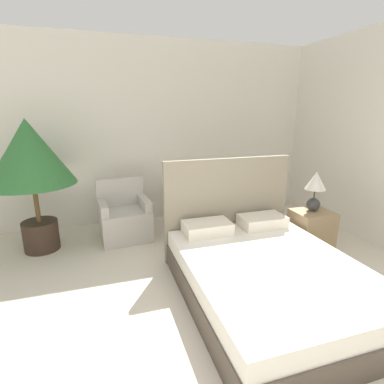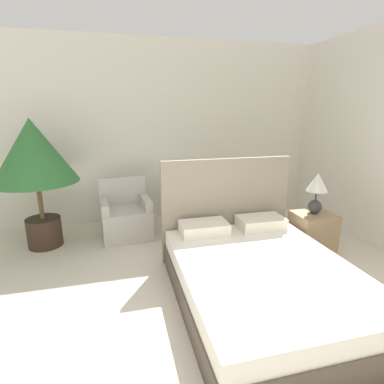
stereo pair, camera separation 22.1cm
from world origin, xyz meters
name	(u,v)px [view 2 (the right image)]	position (x,y,z in m)	size (l,w,h in m)	color
wall_back	(168,133)	(0.00, 3.89, 1.45)	(10.00, 0.06, 2.90)	silver
bed	(258,274)	(0.43, 1.29, 0.26)	(1.63, 2.10, 1.26)	#4C4238
armchair_near_window_left	(126,219)	(-0.78, 3.12, 0.27)	(0.74, 0.65, 0.85)	#B7B2A8
armchair_near_window_right	(199,213)	(0.33, 3.12, 0.27)	(0.71, 0.61, 0.85)	#B7B2A8
potted_palm	(34,158)	(-1.88, 3.09, 1.23)	(1.06, 1.06, 1.73)	#38281E
nightstand	(312,234)	(1.52, 1.96, 0.28)	(0.48, 0.41, 0.56)	#937A56
table_lamp	(317,189)	(1.53, 1.99, 0.88)	(0.26, 0.26, 0.52)	#333333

